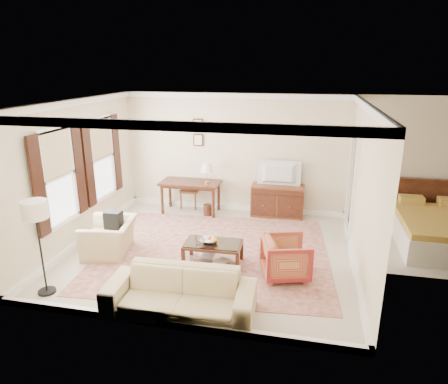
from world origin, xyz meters
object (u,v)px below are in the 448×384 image
at_px(tv, 279,166).
at_px(club_armchair, 109,232).
at_px(coffee_table, 213,248).
at_px(sideboard, 277,201).
at_px(striped_armchair, 286,256).
at_px(writing_desk, 190,186).
at_px(sofa, 180,286).

height_order(tv, club_armchair, tv).
bearing_deg(club_armchair, coffee_table, 79.65).
bearing_deg(club_armchair, sideboard, 122.73).
bearing_deg(striped_armchair, writing_desk, 26.81).
bearing_deg(sofa, club_armchair, 138.82).
xyz_separation_m(coffee_table, club_armchair, (-2.08, 0.04, 0.11)).
bearing_deg(tv, sideboard, -90.00).
relative_size(club_armchair, sofa, 0.47).
relative_size(striped_armchair, sofa, 0.36).
xyz_separation_m(sideboard, sofa, (-1.05, -4.31, 0.04)).
xyz_separation_m(writing_desk, tv, (2.13, 0.17, 0.58)).
bearing_deg(tv, coffee_table, 71.20).
distance_m(tv, sofa, 4.49).
relative_size(coffee_table, sofa, 0.48).
bearing_deg(sideboard, tv, -90.00).
bearing_deg(sideboard, striped_armchair, -82.26).
xyz_separation_m(writing_desk, club_armchair, (-0.88, -2.53, -0.24)).
height_order(striped_armchair, sofa, sofa).
xyz_separation_m(writing_desk, sideboard, (2.13, 0.19, -0.30)).
height_order(tv, sofa, tv).
bearing_deg(tv, sofa, 76.18).
relative_size(sideboard, coffee_table, 1.18).
bearing_deg(sofa, tv, 74.11).
xyz_separation_m(sideboard, striped_armchair, (0.40, -2.92, 0.01)).
height_order(sideboard, coffee_table, sideboard).
distance_m(sideboard, club_armchair, 4.05).
bearing_deg(writing_desk, club_armchair, -109.20).
relative_size(coffee_table, striped_armchair, 1.35).
bearing_deg(club_armchair, tv, 122.52).
xyz_separation_m(striped_armchair, sofa, (-1.45, -1.39, 0.04)).
xyz_separation_m(sideboard, club_armchair, (-3.01, -2.72, 0.06)).
relative_size(writing_desk, sideboard, 1.16).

